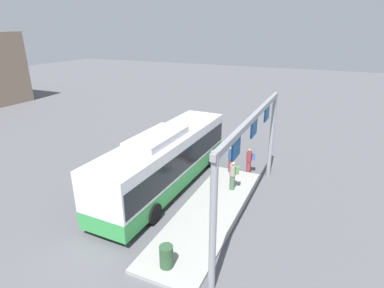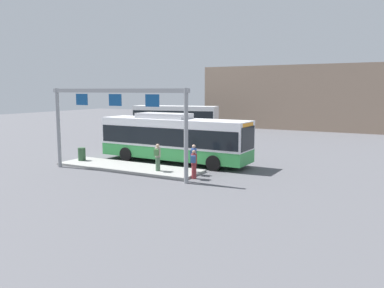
% 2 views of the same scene
% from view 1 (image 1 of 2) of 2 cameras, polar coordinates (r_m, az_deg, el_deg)
% --- Properties ---
extents(ground_plane, '(120.00, 120.00, 0.00)m').
position_cam_1_polar(ground_plane, '(17.92, -4.65, -7.89)').
color(ground_plane, '#56565B').
extents(platform_curb, '(10.00, 2.80, 0.16)m').
position_cam_1_polar(platform_curb, '(15.49, 3.34, -12.50)').
color(platform_curb, '#9E9E99').
rests_on(platform_curb, ground).
extents(bus_main, '(11.09, 2.83, 3.46)m').
position_cam_1_polar(bus_main, '(17.12, -4.84, -2.57)').
color(bus_main, green).
rests_on(bus_main, ground).
extents(person_boarding, '(0.41, 0.57, 1.67)m').
position_cam_1_polar(person_boarding, '(19.04, 7.34, -2.69)').
color(person_boarding, maroon).
rests_on(person_boarding, platform_curb).
extents(person_waiting_near, '(0.45, 0.59, 1.67)m').
position_cam_1_polar(person_waiting_near, '(19.36, 10.62, -3.00)').
color(person_waiting_near, maroon).
rests_on(person_waiting_near, ground).
extents(person_waiting_mid, '(0.43, 0.58, 1.67)m').
position_cam_1_polar(person_waiting_mid, '(17.01, 7.63, -5.67)').
color(person_waiting_mid, '#476B4C').
rests_on(person_waiting_mid, platform_curb).
extents(platform_sign_gantry, '(10.06, 0.24, 5.20)m').
position_cam_1_polar(platform_sign_gantry, '(13.80, 11.20, 0.10)').
color(platform_sign_gantry, gray).
rests_on(platform_sign_gantry, ground).
extents(trash_bin, '(0.52, 0.52, 0.90)m').
position_cam_1_polar(trash_bin, '(12.19, -4.77, -20.06)').
color(trash_bin, '#2D5133').
rests_on(trash_bin, platform_curb).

